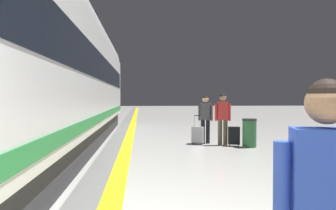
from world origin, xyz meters
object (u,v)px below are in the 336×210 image
Objects in this scene: passenger_mid at (223,115)px; suitcase_mid at (234,136)px; passenger_near at (205,116)px; waste_bin at (249,133)px; suitcase_near at (198,135)px; high_speed_train at (10,53)px.

suitcase_mid is at bearing -36.22° from passenger_mid.
waste_bin is (1.23, -1.04, -0.50)m from passenger_near.
passenger_mid is at bearing 146.04° from waste_bin.
passenger_near is at bearing 135.99° from suitcase_mid.
suitcase_near is 1.57× the size of suitcase_mid.
passenger_mid is at bearing 36.24° from high_speed_train.
passenger_mid is 0.76m from suitcase_mid.
waste_bin reaches higher than suitcase_mid.
high_speed_train is 6.56m from suitcase_near.
high_speed_train reaches higher than passenger_mid.
passenger_near reaches higher than suitcase_mid.
high_speed_train reaches higher than suitcase_near.
passenger_near is 1.27m from suitcase_mid.
passenger_mid is at bearing -48.30° from passenger_near.
high_speed_train is at bearing -137.53° from passenger_near.
waste_bin is (0.42, -0.27, 0.12)m from suitcase_mid.
passenger_mid is at bearing 143.78° from suitcase_mid.
high_speed_train reaches higher than passenger_near.
passenger_mid is at bearing -17.53° from suitcase_near.
waste_bin is at bearing 29.30° from high_speed_train.
passenger_mid is (0.48, -0.54, 0.03)m from passenger_near.
suitcase_mid is at bearing -44.01° from passenger_near.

